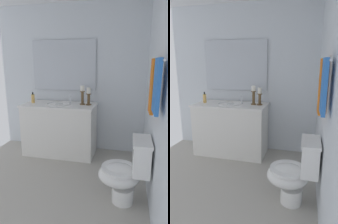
{
  "view_description": "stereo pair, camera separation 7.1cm",
  "coord_description": "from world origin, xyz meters",
  "views": [
    {
      "loc": [
        2.07,
        1.0,
        1.52
      ],
      "look_at": [
        -0.42,
        0.43,
        0.89
      ],
      "focal_mm": 32.48,
      "sensor_mm": 36.0,
      "label": 1
    },
    {
      "loc": [
        2.06,
        1.07,
        1.52
      ],
      "look_at": [
        -0.42,
        0.43,
        0.89
      ],
      "focal_mm": 32.48,
      "sensor_mm": 36.0,
      "label": 2
    }
  ],
  "objects": [
    {
      "name": "floor",
      "position": [
        0.0,
        0.0,
        -0.01
      ],
      "size": [
        2.65,
        2.56,
        0.02
      ],
      "primitive_type": "cube",
      "color": "#B2ADA3",
      "rests_on": "ground"
    },
    {
      "name": "wall_left",
      "position": [
        -1.33,
        0.0,
        1.23
      ],
      "size": [
        0.04,
        2.56,
        2.45
      ],
      "primitive_type": "cube",
      "color": "silver",
      "rests_on": "ground"
    },
    {
      "name": "soap_bottle",
      "position": [
        -1.01,
        -0.58,
        0.93
      ],
      "size": [
        0.06,
        0.06,
        0.18
      ],
      "color": "#E5B259",
      "rests_on": "vanity_cabinet"
    },
    {
      "name": "candle_holder_tall",
      "position": [
        -1.04,
        0.37,
        1.0
      ],
      "size": [
        0.09,
        0.09,
        0.27
      ],
      "color": "brown",
      "rests_on": "vanity_cabinet"
    },
    {
      "name": "towel_center",
      "position": [
        0.41,
        1.2,
        1.34
      ],
      "size": [
        0.25,
        0.03,
        0.43
      ],
      "primitive_type": "cube",
      "color": "blue",
      "rests_on": "towel_bar"
    },
    {
      "name": "candle_holder_short",
      "position": [
        -1.05,
        0.27,
        1.02
      ],
      "size": [
        0.09,
        0.09,
        0.3
      ],
      "color": "brown",
      "rests_on": "vanity_cabinet"
    },
    {
      "name": "vanity_cabinet",
      "position": [
        -1.0,
        -0.11,
        0.43
      ],
      "size": [
        0.58,
        1.2,
        0.86
      ],
      "color": "white",
      "rests_on": "ground"
    },
    {
      "name": "mirror",
      "position": [
        -1.28,
        -0.11,
        1.47
      ],
      "size": [
        0.02,
        1.1,
        0.82
      ],
      "primitive_type": "cube",
      "color": "silver"
    },
    {
      "name": "toilet",
      "position": [
        0.05,
        1.0,
        0.37
      ],
      "size": [
        0.39,
        0.54,
        0.75
      ],
      "color": "white",
      "rests_on": "ground"
    },
    {
      "name": "towel_bar",
      "position": [
        0.24,
        1.22,
        1.53
      ],
      "size": [
        0.66,
        0.02,
        0.02
      ],
      "primitive_type": "cylinder",
      "rotation": [
        0.0,
        1.57,
        0.0
      ],
      "color": "silver"
    },
    {
      "name": "sink_basin",
      "position": [
        -1.0,
        -0.11,
        0.82
      ],
      "size": [
        0.4,
        0.4,
        0.24
      ],
      "color": "white",
      "rests_on": "vanity_cabinet"
    },
    {
      "name": "wall_back",
      "position": [
        0.0,
        1.28,
        1.23
      ],
      "size": [
        2.65,
        0.04,
        2.45
      ],
      "primitive_type": "cube",
      "color": "silver",
      "rests_on": "ground"
    },
    {
      "name": "towel_near_vanity",
      "position": [
        0.08,
        1.2,
        1.3
      ],
      "size": [
        0.21,
        0.03,
        0.51
      ],
      "primitive_type": "cube",
      "color": "orange",
      "rests_on": "towel_bar"
    }
  ]
}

